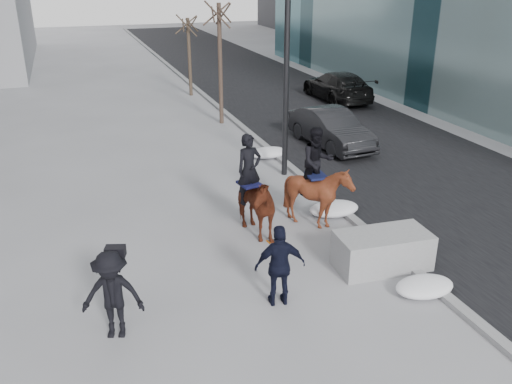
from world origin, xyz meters
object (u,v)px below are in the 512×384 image
object	(u,v)px
car_near	(331,128)
mounted_left	(251,199)
mounted_right	(318,188)
planter	(382,250)

from	to	relation	value
car_near	mounted_left	xyz separation A→B (m)	(-5.30, -6.09, 0.27)
car_near	mounted_right	size ratio (longest dim) A/B	1.62
mounted_right	mounted_left	bearing A→B (deg)	178.06
planter	mounted_left	size ratio (longest dim) A/B	0.80
planter	mounted_right	xyz separation A→B (m)	(-0.48, 2.48, 0.65)
planter	mounted_left	bearing A→B (deg)	132.05
mounted_left	mounted_right	distance (m)	1.82
mounted_left	planter	bearing A→B (deg)	-47.95
car_near	mounted_right	bearing A→B (deg)	-124.35
planter	car_near	size ratio (longest dim) A/B	0.49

